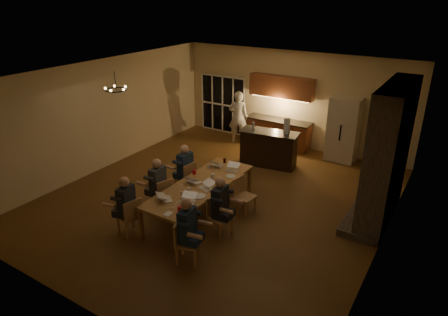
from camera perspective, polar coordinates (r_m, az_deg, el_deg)
floor at (r=10.42m, az=-0.66°, el=-5.68°), size 9.00×9.00×0.00m
back_wall at (r=13.60m, az=9.72°, el=8.22°), size 8.00×0.04×3.20m
left_wall at (r=12.29m, az=-16.78°, el=5.96°), size 0.04×9.00×3.20m
right_wall at (r=8.46m, az=22.92°, el=-2.67°), size 0.04×9.00×3.20m
ceiling at (r=9.31m, az=-0.75°, el=11.97°), size 8.00×9.00×0.04m
french_doors at (r=14.90m, az=-0.17°, el=7.65°), size 1.86×0.08×2.10m
fireplace at (r=9.60m, az=22.38°, el=0.43°), size 0.58×2.50×3.20m
kitchenette at (r=13.54m, az=7.91°, el=6.50°), size 2.24×0.68×2.40m
refrigerator at (r=12.86m, az=16.71°, el=3.90°), size 0.90×0.68×2.00m
dining_table at (r=9.62m, az=-3.35°, el=-5.80°), size 1.10×3.21×0.75m
bar_island at (r=12.16m, az=6.39°, el=1.35°), size 1.81×0.92×1.08m
chair_left_near at (r=9.03m, az=-13.43°, el=-8.02°), size 0.53×0.53×0.89m
chair_left_mid at (r=9.75m, az=-8.89°, el=-5.16°), size 0.56×0.56×0.89m
chair_left_far at (r=10.51m, az=-5.63°, el=-2.81°), size 0.49×0.49×0.89m
chair_right_near at (r=8.00m, az=-5.15°, el=-11.86°), size 0.56×0.56×0.89m
chair_right_mid at (r=8.73m, az=-0.51°, el=-8.47°), size 0.54×0.54×0.89m
chair_right_far at (r=9.57m, az=3.00°, el=-5.48°), size 0.50×0.50×0.89m
person_left_near at (r=8.92m, az=-13.73°, el=-6.67°), size 0.71×0.71×1.38m
person_right_near at (r=7.90m, az=-5.25°, el=-10.25°), size 0.70×0.70×1.38m
person_left_mid at (r=9.64m, az=-9.39°, el=-3.91°), size 0.64×0.64×1.38m
person_right_mid at (r=8.65m, az=-0.56°, el=-6.93°), size 0.64×0.64×1.38m
person_left_far at (r=10.36m, az=-5.55°, el=-1.70°), size 0.62×0.62×1.38m
standing_person at (r=13.81m, az=2.04°, el=5.82°), size 0.79×0.66×1.84m
chandelier at (r=10.15m, az=-15.16°, el=9.39°), size 0.53×0.53×0.03m
laptop_a at (r=8.82m, az=-8.27°, el=-5.28°), size 0.43×0.42×0.23m
laptop_b at (r=8.67m, az=-5.18°, el=-5.65°), size 0.39×0.37×0.23m
laptop_c at (r=9.52m, az=-4.27°, el=-2.85°), size 0.36×0.32×0.23m
laptop_d at (r=9.20m, az=-2.63°, el=-3.77°), size 0.39×0.37×0.23m
laptop_e at (r=10.37m, az=-0.96°, el=-0.53°), size 0.32×0.28×0.23m
laptop_f at (r=10.07m, az=1.16°, el=-1.26°), size 0.36×0.33×0.23m
mug_front at (r=9.13m, az=-5.01°, el=-4.52°), size 0.08×0.08×0.10m
mug_mid at (r=9.75m, az=-1.58°, el=-2.55°), size 0.09×0.09×0.10m
mug_back at (r=10.25m, az=-2.24°, el=-1.23°), size 0.07×0.07×0.10m
redcup_near at (r=8.35m, az=-6.40°, el=-7.30°), size 0.08×0.08×0.12m
redcup_mid at (r=9.94m, az=-4.28°, el=-2.00°), size 0.09×0.09×0.12m
can_silver at (r=8.93m, az=-6.02°, el=-5.15°), size 0.07×0.07×0.12m
can_cola at (r=10.57m, az=0.08°, el=-0.37°), size 0.07×0.07×0.12m
can_right at (r=9.47m, az=-0.25°, el=-3.29°), size 0.07×0.07×0.12m
plate_near at (r=8.92m, az=-3.51°, el=-5.47°), size 0.28×0.28×0.02m
plate_left at (r=8.93m, az=-8.56°, el=-5.67°), size 0.25×0.25×0.02m
plate_far at (r=9.82m, az=0.98°, el=-2.61°), size 0.24×0.24×0.02m
notepad at (r=8.34m, az=-8.04°, el=-7.91°), size 0.14×0.19×0.01m
bar_bottle at (r=12.06m, az=4.22°, el=4.59°), size 0.08×0.08×0.24m
bar_blender at (r=11.82m, az=8.97°, el=4.55°), size 0.16×0.16×0.47m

